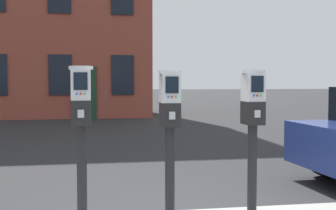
% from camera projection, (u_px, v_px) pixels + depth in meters
% --- Properties ---
extents(parking_meter_near_kerb, '(0.22, 0.25, 1.50)m').
position_uv_depth(parking_meter_near_kerb, '(81.00, 118.00, 4.02)').
color(parking_meter_near_kerb, black).
rests_on(parking_meter_near_kerb, sidewalk_slab).
extents(parking_meter_twin_adjacent, '(0.22, 0.25, 1.46)m').
position_uv_depth(parking_meter_twin_adjacent, '(170.00, 120.00, 4.15)').
color(parking_meter_twin_adjacent, black).
rests_on(parking_meter_twin_adjacent, sidewalk_slab).
extents(parking_meter_end_of_row, '(0.22, 0.25, 1.47)m').
position_uv_depth(parking_meter_end_of_row, '(253.00, 118.00, 4.29)').
color(parking_meter_end_of_row, black).
rests_on(parking_meter_end_of_row, sidewalk_slab).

